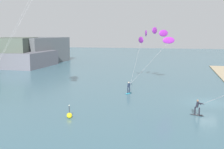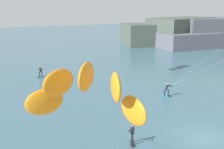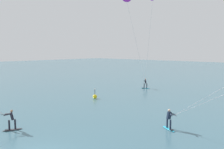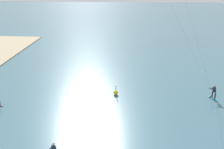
# 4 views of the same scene
# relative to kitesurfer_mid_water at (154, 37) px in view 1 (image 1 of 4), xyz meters

# --- Properties ---
(ground_plane) EXTENTS (240.00, 240.00, 0.00)m
(ground_plane) POSITION_rel_kitesurfer_mid_water_xyz_m (-12.01, -7.62, -7.81)
(ground_plane) COLOR #426B7A
(kitesurfer_mid_water) EXTENTS (11.73, 6.61, 9.43)m
(kitesurfer_mid_water) POSITION_rel_kitesurfer_mid_water_xyz_m (0.00, 0.00, 0.00)
(kitesurfer_mid_water) COLOR #23ADD1
(kitesurfer_mid_water) RESTS_ON ground
(marker_buoy) EXTENTS (0.56, 0.56, 1.38)m
(marker_buoy) POSITION_rel_kitesurfer_mid_water_xyz_m (-21.94, 6.57, -7.51)
(marker_buoy) COLOR yellow
(marker_buoy) RESTS_ON ground
(distant_headland) EXTENTS (32.64, 18.51, 7.18)m
(distant_headland) POSITION_rel_kitesurfer_mid_water_xyz_m (20.92, 36.60, -4.82)
(distant_headland) COLOR #565B60
(distant_headland) RESTS_ON ground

